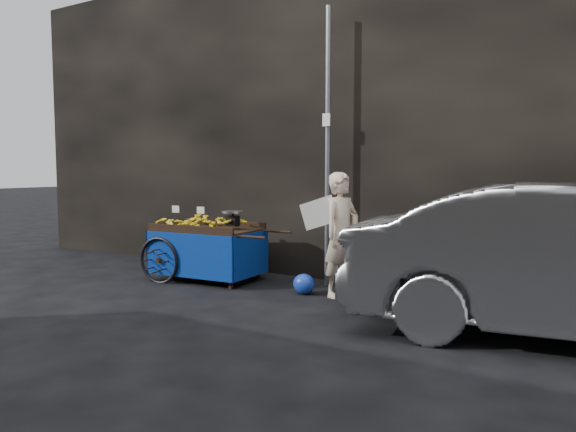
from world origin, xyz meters
The scene contains 6 objects.
ground centered at (0.00, 0.00, 0.00)m, with size 80.00×80.00×0.00m, color black.
building_wall centered at (0.39, 2.60, 2.50)m, with size 13.50×2.00×5.00m.
street_pole centered at (0.30, 1.30, 2.01)m, with size 0.12×0.10×4.00m.
banana_cart centered at (-1.46, 0.62, 0.71)m, with size 2.19×1.18×1.15m.
vendor centered at (0.81, 0.75, 0.83)m, with size 0.85×0.69×1.66m.
plastic_bag centered at (0.34, 0.58, 0.14)m, with size 0.31×0.25×0.28m, color #1735B0.
Camera 1 is at (4.22, -5.86, 1.73)m, focal length 35.00 mm.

